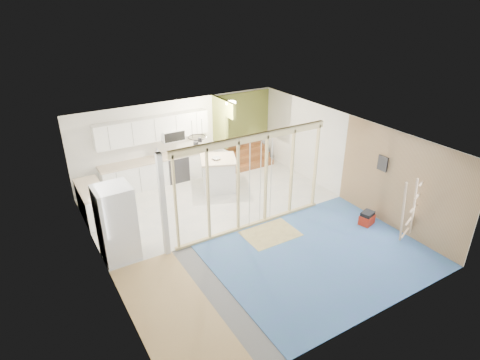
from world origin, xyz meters
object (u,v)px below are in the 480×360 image
fridge (117,223)px  toolbox (367,218)px  island (219,174)px  ladder (410,210)px

fridge → toolbox: 6.43m
fridge → toolbox: bearing=-19.4°
island → toolbox: size_ratio=2.99×
fridge → toolbox: fridge is taller
island → ladder: ladder is taller
toolbox → ladder: ladder is taller
toolbox → ladder: size_ratio=0.26×
island → ladder: bearing=-39.6°
toolbox → island: bearing=105.2°
island → toolbox: 4.62m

